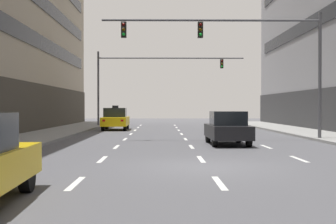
{
  "coord_description": "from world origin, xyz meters",
  "views": [
    {
      "loc": [
        -1.38,
        -13.87,
        1.79
      ],
      "look_at": [
        -0.82,
        22.37,
        1.42
      ],
      "focal_mm": 49.45,
      "sensor_mm": 36.0,
      "label": 1
    }
  ],
  "objects_px": {
    "car_driving_1": "(227,128)",
    "traffic_signal_0": "(243,46)",
    "traffic_signal_1": "(145,73)",
    "taxi_driving_0": "(116,119)"
  },
  "relations": [
    {
      "from": "car_driving_1",
      "to": "traffic_signal_1",
      "type": "relative_size",
      "value": 0.32
    },
    {
      "from": "taxi_driving_0",
      "to": "traffic_signal_1",
      "type": "height_order",
      "value": "traffic_signal_1"
    },
    {
      "from": "car_driving_1",
      "to": "traffic_signal_0",
      "type": "relative_size",
      "value": 0.36
    },
    {
      "from": "traffic_signal_0",
      "to": "traffic_signal_1",
      "type": "relative_size",
      "value": 0.87
    },
    {
      "from": "traffic_signal_0",
      "to": "car_driving_1",
      "type": "bearing_deg",
      "value": -114.15
    },
    {
      "from": "car_driving_1",
      "to": "traffic_signal_0",
      "type": "height_order",
      "value": "traffic_signal_0"
    },
    {
      "from": "taxi_driving_0",
      "to": "traffic_signal_0",
      "type": "relative_size",
      "value": 0.39
    },
    {
      "from": "taxi_driving_0",
      "to": "traffic_signal_0",
      "type": "bearing_deg",
      "value": -55.72
    },
    {
      "from": "taxi_driving_0",
      "to": "car_driving_1",
      "type": "distance_m",
      "value": 15.97
    },
    {
      "from": "car_driving_1",
      "to": "traffic_signal_1",
      "type": "height_order",
      "value": "traffic_signal_1"
    }
  ]
}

